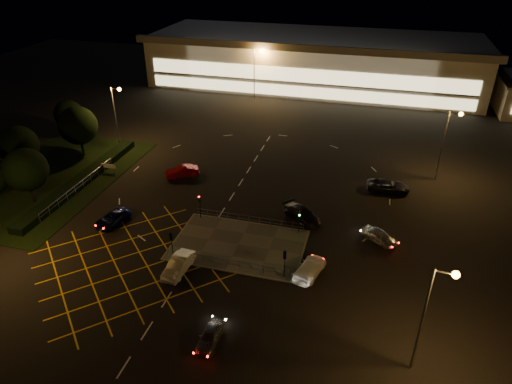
% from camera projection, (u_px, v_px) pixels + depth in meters
% --- Properties ---
extents(ground, '(180.00, 180.00, 0.00)m').
position_uv_depth(ground, '(227.00, 232.00, 52.50)').
color(ground, black).
rests_on(ground, ground).
extents(pedestrian_island, '(14.00, 9.00, 0.12)m').
position_uv_depth(pedestrian_island, '(239.00, 245.00, 50.34)').
color(pedestrian_island, '#4C4944').
rests_on(pedestrian_island, ground).
extents(grass_verge, '(18.00, 30.00, 0.08)m').
position_uv_depth(grass_verge, '(51.00, 179.00, 63.91)').
color(grass_verge, black).
rests_on(grass_verge, ground).
extents(hedge, '(2.00, 26.00, 1.00)m').
position_uv_depth(hedge, '(82.00, 180.00, 62.54)').
color(hedge, black).
rests_on(hedge, ground).
extents(supermarket, '(72.00, 26.50, 10.50)m').
position_uv_depth(supermarket, '(314.00, 60.00, 101.84)').
color(supermarket, beige).
rests_on(supermarket, ground).
extents(streetlight_se, '(1.78, 0.56, 10.03)m').
position_uv_depth(streetlight_se, '(432.00, 307.00, 32.85)').
color(streetlight_se, slate).
rests_on(streetlight_se, ground).
extents(streetlight_nw, '(1.78, 0.56, 10.03)m').
position_uv_depth(streetlight_nw, '(117.00, 109.00, 69.74)').
color(streetlight_nw, slate).
rests_on(streetlight_nw, ground).
extents(streetlight_ne, '(1.78, 0.56, 10.03)m').
position_uv_depth(streetlight_ne, '(448.00, 136.00, 60.45)').
color(streetlight_ne, slate).
rests_on(streetlight_ne, ground).
extents(streetlight_far_left, '(1.78, 0.56, 10.03)m').
position_uv_depth(streetlight_far_left, '(256.00, 67.00, 91.70)').
color(streetlight_far_left, slate).
rests_on(streetlight_far_left, ground).
extents(streetlight_far_right, '(1.78, 0.56, 10.03)m').
position_uv_depth(streetlight_far_right, '(468.00, 79.00, 84.24)').
color(streetlight_far_right, slate).
rests_on(streetlight_far_right, ground).
extents(signal_sw, '(0.28, 0.30, 3.15)m').
position_uv_depth(signal_sw, '(171.00, 240.00, 47.22)').
color(signal_sw, black).
rests_on(signal_sw, pedestrian_island).
extents(signal_se, '(0.28, 0.30, 3.15)m').
position_uv_depth(signal_se, '(285.00, 259.00, 44.48)').
color(signal_se, black).
rests_on(signal_se, pedestrian_island).
extents(signal_nw, '(0.28, 0.30, 3.15)m').
position_uv_depth(signal_nw, '(200.00, 202.00, 53.92)').
color(signal_nw, black).
rests_on(signal_nw, pedestrian_island).
extents(signal_ne, '(0.28, 0.30, 3.15)m').
position_uv_depth(signal_ne, '(300.00, 216.00, 51.18)').
color(signal_ne, black).
rests_on(signal_ne, pedestrian_island).
extents(tree_b, '(5.40, 5.40, 7.35)m').
position_uv_depth(tree_b, '(19.00, 146.00, 62.55)').
color(tree_b, black).
rests_on(tree_b, ground).
extents(tree_c, '(5.76, 5.76, 7.84)m').
position_uv_depth(tree_c, '(78.00, 126.00, 68.19)').
color(tree_c, black).
rests_on(tree_c, ground).
extents(tree_d, '(4.68, 4.68, 6.37)m').
position_uv_depth(tree_d, '(69.00, 114.00, 75.05)').
color(tree_d, black).
rests_on(tree_d, ground).
extents(tree_e, '(5.40, 5.40, 7.35)m').
position_uv_depth(tree_e, '(26.00, 170.00, 56.15)').
color(tree_e, black).
rests_on(tree_e, ground).
extents(car_near_silver, '(1.66, 3.91, 1.32)m').
position_uv_depth(car_near_silver, '(210.00, 336.00, 38.17)').
color(car_near_silver, '#9A9CA0').
rests_on(car_near_silver, ground).
extents(car_queue_white, '(1.97, 4.87, 1.57)m').
position_uv_depth(car_queue_white, '(179.00, 265.00, 46.10)').
color(car_queue_white, silver).
rests_on(car_queue_white, ground).
extents(car_left_blue, '(3.13, 5.04, 1.30)m').
position_uv_depth(car_left_blue, '(112.00, 218.00, 53.88)').
color(car_left_blue, '#0B1243').
rests_on(car_left_blue, ground).
extents(car_far_dkgrey, '(5.47, 4.85, 1.52)m').
position_uv_depth(car_far_dkgrey, '(302.00, 214.00, 54.54)').
color(car_far_dkgrey, black).
rests_on(car_far_dkgrey, ground).
extents(car_right_silver, '(4.45, 3.81, 1.44)m').
position_uv_depth(car_right_silver, '(379.00, 236.00, 50.62)').
color(car_right_silver, silver).
rests_on(car_right_silver, ground).
extents(car_circ_red, '(4.77, 3.85, 1.52)m').
position_uv_depth(car_circ_red, '(182.00, 171.00, 64.26)').
color(car_circ_red, maroon).
rests_on(car_circ_red, ground).
extents(car_east_grey, '(5.73, 2.96, 1.55)m').
position_uv_depth(car_east_grey, '(388.00, 186.00, 60.52)').
color(car_east_grey, black).
rests_on(car_east_grey, ground).
extents(car_approach_white, '(3.23, 5.37, 1.46)m').
position_uv_depth(car_approach_white, '(310.00, 268.00, 45.77)').
color(car_approach_white, silver).
rests_on(car_approach_white, ground).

